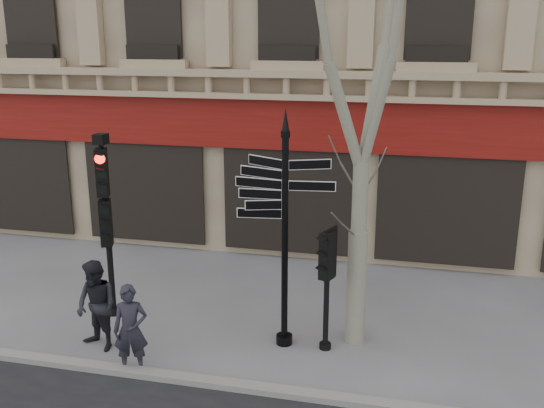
{
  "coord_description": "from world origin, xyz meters",
  "views": [
    {
      "loc": [
        3.09,
        -10.02,
        5.75
      ],
      "look_at": [
        0.59,
        0.6,
        2.71
      ],
      "focal_mm": 40.0,
      "sensor_mm": 36.0,
      "label": 1
    }
  ],
  "objects_px": {
    "traffic_signal_secondary": "(327,268)",
    "pedestrian_b": "(96,306)",
    "fingerpost": "(285,191)",
    "plane_tree": "(367,13)",
    "traffic_signal_main": "(106,204)",
    "pedestrian_a": "(131,330)"
  },
  "relations": [
    {
      "from": "pedestrian_b",
      "to": "traffic_signal_main",
      "type": "bearing_deg",
      "value": 130.21
    },
    {
      "from": "fingerpost",
      "to": "plane_tree",
      "type": "distance_m",
      "value": 3.36
    },
    {
      "from": "traffic_signal_secondary",
      "to": "pedestrian_a",
      "type": "xyz_separation_m",
      "value": [
        -3.19,
        -1.6,
        -0.81
      ]
    },
    {
      "from": "fingerpost",
      "to": "pedestrian_b",
      "type": "xyz_separation_m",
      "value": [
        -3.39,
        -0.98,
        -2.18
      ]
    },
    {
      "from": "traffic_signal_secondary",
      "to": "pedestrian_b",
      "type": "distance_m",
      "value": 4.37
    },
    {
      "from": "traffic_signal_secondary",
      "to": "pedestrian_b",
      "type": "relative_size",
      "value": 1.34
    },
    {
      "from": "pedestrian_a",
      "to": "pedestrian_b",
      "type": "distance_m",
      "value": 1.19
    },
    {
      "from": "pedestrian_a",
      "to": "fingerpost",
      "type": "bearing_deg",
      "value": 16.16
    },
    {
      "from": "traffic_signal_secondary",
      "to": "pedestrian_a",
      "type": "bearing_deg",
      "value": -131.47
    },
    {
      "from": "plane_tree",
      "to": "pedestrian_b",
      "type": "xyz_separation_m",
      "value": [
        -4.7,
        -1.38,
        -5.25
      ]
    },
    {
      "from": "pedestrian_a",
      "to": "traffic_signal_secondary",
      "type": "bearing_deg",
      "value": 8.71
    },
    {
      "from": "fingerpost",
      "to": "traffic_signal_secondary",
      "type": "bearing_deg",
      "value": 1.73
    },
    {
      "from": "fingerpost",
      "to": "traffic_signal_main",
      "type": "bearing_deg",
      "value": 176.64
    },
    {
      "from": "traffic_signal_main",
      "to": "plane_tree",
      "type": "relative_size",
      "value": 0.45
    },
    {
      "from": "traffic_signal_secondary",
      "to": "pedestrian_a",
      "type": "height_order",
      "value": "traffic_signal_secondary"
    },
    {
      "from": "traffic_signal_secondary",
      "to": "pedestrian_b",
      "type": "height_order",
      "value": "traffic_signal_secondary"
    },
    {
      "from": "traffic_signal_main",
      "to": "pedestrian_b",
      "type": "xyz_separation_m",
      "value": [
        0.43,
        -1.39,
        -1.58
      ]
    },
    {
      "from": "fingerpost",
      "to": "pedestrian_a",
      "type": "bearing_deg",
      "value": -142.97
    },
    {
      "from": "traffic_signal_secondary",
      "to": "pedestrian_a",
      "type": "distance_m",
      "value": 3.66
    },
    {
      "from": "fingerpost",
      "to": "pedestrian_b",
      "type": "distance_m",
      "value": 4.14
    },
    {
      "from": "traffic_signal_secondary",
      "to": "traffic_signal_main",
      "type": "bearing_deg",
      "value": -163.52
    },
    {
      "from": "traffic_signal_main",
      "to": "plane_tree",
      "type": "xyz_separation_m",
      "value": [
        5.13,
        -0.02,
        3.67
      ]
    }
  ]
}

